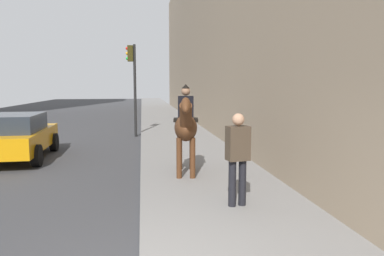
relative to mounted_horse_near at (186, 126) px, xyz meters
name	(u,v)px	position (x,y,z in m)	size (l,w,h in m)	color
mounted_horse_near	(186,126)	(0.00, 0.00, 0.00)	(2.15, 0.74, 2.23)	#4C2B16
pedestrian_greeting	(238,153)	(-2.46, -0.65, -0.24)	(0.32, 0.44, 1.70)	black
car_near_lane	(13,136)	(3.09, 5.05, -0.57)	(4.07, 2.22, 1.44)	orange
traffic_light_near_curb	(133,76)	(7.75, 1.44, 1.41)	(0.20, 0.44, 4.12)	black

